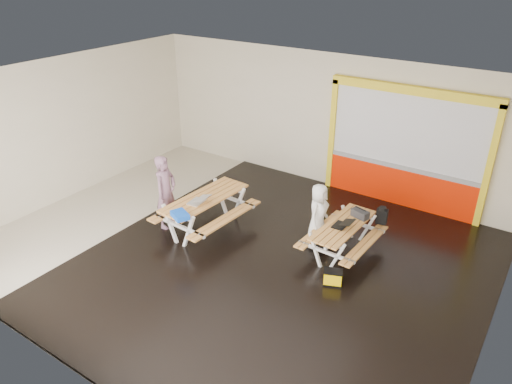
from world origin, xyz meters
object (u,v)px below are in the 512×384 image
Objects in this scene: person_left at (166,192)px; dark_case at (319,244)px; backpack at (382,215)px; fluke_bag at (333,278)px; laptop_left at (199,200)px; toolbox at (360,214)px; laptop_right at (343,224)px; picnic_table_right at (343,232)px; blue_pouch at (180,215)px; person_right at (318,213)px; picnic_table_left at (205,205)px.

person_left is 4.67× the size of dark_case.
backpack is 0.95× the size of fluke_bag.
laptop_left is 3.41m from toolbox.
picnic_table_right is at bearing 101.67° from laptop_right.
person_left is 1.17m from blue_pouch.
person_right is at bearing -77.02° from person_left.
person_right is 2.56m from laptop_left.
blue_pouch is at bearing -147.08° from picnic_table_right.
person_left is 4.25m from toolbox.
person_right is 3.33× the size of backpack.
blue_pouch is at bearing -148.67° from laptop_right.
toolbox reaches higher than picnic_table_left.
dark_case is at bearing 17.30° from picnic_table_left.
person_right is at bearing 129.11° from fluke_bag.
laptop_right is 0.57m from toolbox.
person_left reaches higher than laptop_right.
picnic_table_left is at bearing 103.20° from laptop_left.
backpack is at bearing 53.26° from toolbox.
person_left reaches higher than picnic_table_left.
person_right reaches higher than toolbox.
backpack is at bearing 30.69° from laptop_left.
person_right is 0.86m from toolbox.
laptop_left is at bearing 98.08° from blue_pouch.
dark_case is (2.45, 0.76, -0.54)m from picnic_table_left.
picnic_table_right is 0.54m from toolbox.
laptop_left is 3.91m from backpack.
toolbox reaches higher than fluke_bag.
blue_pouch is 3.70m from toolbox.
laptop_left is at bearing -76.80° from picnic_table_left.
fluke_bag reaches higher than dark_case.
laptop_left is 0.70m from blue_pouch.
fluke_bag is at bearing -51.43° from dark_case.
dark_case is (-0.49, -0.05, -0.44)m from picnic_table_right.
person_right is at bearing 171.38° from picnic_table_right.
blue_pouch is (-2.78, -1.80, 0.35)m from picnic_table_right.
fluke_bag is at bearing -83.93° from toolbox.
blue_pouch is 1.00× the size of backpack.
laptop_right reaches higher than backpack.
picnic_table_left is 3.05m from laptop_right.
dark_case is at bearing 23.80° from laptop_left.
backpack is (3.36, 1.99, -0.24)m from laptop_left.
picnic_table_left is 6.14× the size of dark_case.
toolbox reaches higher than laptop_right.
laptop_left is (0.89, 0.07, 0.02)m from person_left.
person_right is at bearing 21.39° from picnic_table_left.
laptop_left is 2.73m from dark_case.
laptop_left reaches higher than fluke_bag.
laptop_right is 1.08× the size of dark_case.
backpack is at bearing 44.09° from dark_case.
backpack is (4.24, 2.06, -0.22)m from person_left.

